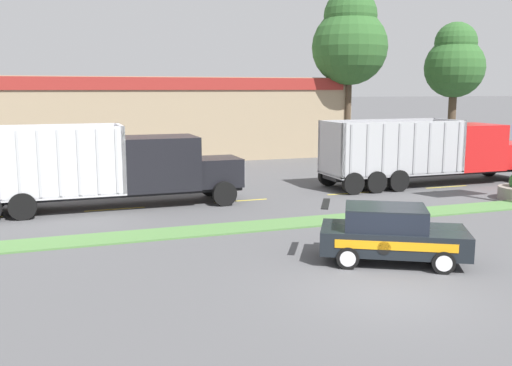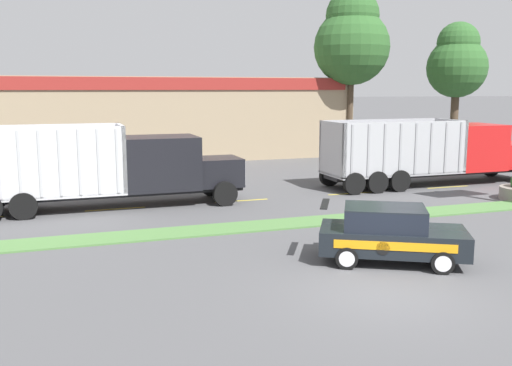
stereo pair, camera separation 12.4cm
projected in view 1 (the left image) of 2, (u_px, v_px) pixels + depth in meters
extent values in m
plane|color=#515154|center=(386.00, 292.00, 13.77)|extent=(600.00, 600.00, 0.00)
cube|color=#517F42|center=(277.00, 224.00, 20.49)|extent=(120.00, 1.49, 0.06)
cube|color=yellow|center=(115.00, 209.00, 23.20)|extent=(2.40, 0.14, 0.01)
cube|color=yellow|center=(241.00, 201.00, 24.96)|extent=(2.40, 0.14, 0.01)
cube|color=yellow|center=(350.00, 193.00, 26.72)|extent=(2.40, 0.14, 0.01)
cube|color=yellow|center=(446.00, 187.00, 28.48)|extent=(2.40, 0.14, 0.01)
cube|color=black|center=(432.00, 172.00, 29.23)|extent=(11.75, 1.42, 0.18)
cube|color=red|center=(507.00, 155.00, 30.66)|extent=(2.28, 2.12, 1.28)
cube|color=red|center=(470.00, 147.00, 29.77)|extent=(2.67, 2.59, 2.33)
cube|color=black|center=(491.00, 138.00, 30.14)|extent=(0.04, 2.20, 1.05)
cylinder|color=silver|center=(459.00, 136.00, 28.41)|extent=(0.14, 0.14, 1.34)
cube|color=#ADADB2|center=(391.00, 172.00, 28.40)|extent=(6.80, 2.59, 0.12)
cube|color=#ADADB2|center=(448.00, 144.00, 29.28)|extent=(0.16, 2.59, 2.55)
cube|color=#ADADB2|center=(331.00, 149.00, 27.11)|extent=(0.16, 2.59, 2.55)
cube|color=#ADADB2|center=(406.00, 149.00, 27.06)|extent=(6.80, 0.16, 2.55)
cube|color=#ADADB2|center=(379.00, 144.00, 29.33)|extent=(6.80, 0.16, 2.55)
cube|color=#99999E|center=(351.00, 151.00, 26.00)|extent=(0.10, 0.04, 2.42)
cube|color=#99999E|center=(367.00, 150.00, 26.28)|extent=(0.10, 0.04, 2.42)
cube|color=#99999E|center=(384.00, 150.00, 26.55)|extent=(0.10, 0.04, 2.42)
cube|color=#99999E|center=(399.00, 149.00, 26.83)|extent=(0.10, 0.04, 2.42)
cube|color=#99999E|center=(415.00, 149.00, 27.11)|extent=(0.10, 0.04, 2.42)
cube|color=#99999E|center=(430.00, 148.00, 27.39)|extent=(0.10, 0.04, 2.42)
cube|color=#99999E|center=(444.00, 147.00, 27.66)|extent=(0.10, 0.04, 2.42)
cube|color=#99999E|center=(459.00, 147.00, 27.94)|extent=(0.10, 0.04, 2.42)
cylinder|color=black|center=(489.00, 167.00, 31.98)|extent=(1.04, 0.30, 1.04)
cylinder|color=black|center=(353.00, 183.00, 26.34)|extent=(1.04, 0.30, 1.04)
cylinder|color=black|center=(328.00, 176.00, 28.72)|extent=(1.04, 0.30, 1.04)
cylinder|color=black|center=(376.00, 182.00, 26.74)|extent=(1.04, 0.30, 1.04)
cylinder|color=black|center=(350.00, 174.00, 29.11)|extent=(1.04, 0.30, 1.04)
cylinder|color=black|center=(399.00, 181.00, 27.14)|extent=(1.04, 0.30, 1.04)
cylinder|color=black|center=(371.00, 173.00, 29.51)|extent=(1.04, 0.30, 1.04)
cube|color=black|center=(115.00, 193.00, 23.47)|extent=(10.60, 1.31, 0.18)
cube|color=black|center=(217.00, 171.00, 24.77)|extent=(1.91, 1.96, 1.21)
cube|color=#B7B7BC|center=(238.00, 170.00, 25.09)|extent=(0.06, 1.67, 1.03)
cube|color=black|center=(160.00, 163.00, 23.89)|extent=(3.04, 2.39, 2.20)
cube|color=black|center=(195.00, 152.00, 24.33)|extent=(0.04, 2.03, 0.99)
cylinder|color=silver|center=(122.00, 148.00, 22.51)|extent=(0.14, 0.14, 1.51)
cube|color=silver|center=(51.00, 193.00, 22.64)|extent=(5.66, 2.39, 0.12)
cube|color=silver|center=(121.00, 157.00, 23.32)|extent=(0.16, 2.39, 2.66)
cube|color=silver|center=(49.00, 163.00, 21.38)|extent=(5.66, 0.16, 2.66)
cube|color=silver|center=(50.00, 157.00, 23.46)|extent=(5.66, 0.16, 2.66)
cube|color=#BCBCC1|center=(19.00, 165.00, 20.94)|extent=(0.10, 0.04, 2.53)
cube|color=#BCBCC1|center=(39.00, 164.00, 21.18)|extent=(0.10, 0.04, 2.53)
cube|color=#BCBCC1|center=(59.00, 163.00, 21.41)|extent=(0.10, 0.04, 2.53)
cube|color=#BCBCC1|center=(79.00, 162.00, 21.64)|extent=(0.10, 0.04, 2.53)
cube|color=#BCBCC1|center=(98.00, 162.00, 21.87)|extent=(0.10, 0.04, 2.53)
cube|color=#BCBCC1|center=(117.00, 161.00, 22.10)|extent=(0.10, 0.04, 2.53)
cylinder|color=black|center=(225.00, 194.00, 23.81)|extent=(1.02, 0.30, 1.02)
cylinder|color=black|center=(210.00, 185.00, 25.99)|extent=(1.02, 0.30, 1.02)
cylinder|color=black|center=(22.00, 206.00, 21.25)|extent=(1.02, 0.30, 1.02)
cylinder|color=black|center=(25.00, 195.00, 23.44)|extent=(1.02, 0.30, 1.02)
cube|color=black|center=(393.00, 240.00, 16.07)|extent=(4.42, 3.56, 0.67)
cube|color=black|center=(385.00, 218.00, 16.01)|extent=(2.72, 2.49, 0.58)
cube|color=black|center=(386.00, 207.00, 15.96)|extent=(2.72, 2.49, 0.04)
cube|color=black|center=(326.00, 204.00, 16.23)|extent=(0.89, 1.39, 0.03)
cube|color=orange|center=(396.00, 246.00, 15.16)|extent=(2.83, 1.57, 0.23)
cylinder|color=black|center=(384.00, 248.00, 15.22)|extent=(0.32, 0.18, 0.37)
cylinder|color=black|center=(443.00, 262.00, 15.07)|extent=(0.64, 0.47, 0.62)
cylinder|color=silver|center=(444.00, 264.00, 14.96)|extent=(0.38, 0.22, 0.43)
cylinder|color=black|center=(434.00, 245.00, 16.78)|extent=(0.64, 0.47, 0.62)
cylinder|color=silver|center=(434.00, 244.00, 16.88)|extent=(0.38, 0.22, 0.43)
cylinder|color=black|center=(348.00, 258.00, 15.48)|extent=(0.64, 0.47, 0.62)
cylinder|color=silver|center=(348.00, 259.00, 15.37)|extent=(0.38, 0.22, 0.43)
cylinder|color=black|center=(348.00, 241.00, 17.19)|extent=(0.64, 0.47, 0.62)
cylinder|color=silver|center=(348.00, 240.00, 17.29)|extent=(0.38, 0.22, 0.43)
cube|color=#9E896B|center=(137.00, 117.00, 41.95)|extent=(28.94, 12.00, 5.62)
cube|color=maroon|center=(149.00, 84.00, 35.93)|extent=(27.49, 0.10, 0.80)
cylinder|color=#473828|center=(452.00, 119.00, 43.21)|extent=(0.59, 0.59, 5.18)
sphere|color=#2D5B28|center=(454.00, 68.00, 42.58)|extent=(4.45, 4.45, 4.45)
sphere|color=#2D5B28|center=(456.00, 43.00, 42.29)|extent=(3.12, 3.12, 3.12)
cylinder|color=#473828|center=(348.00, 113.00, 40.82)|extent=(0.41, 0.41, 6.29)
sphere|color=#2D5B28|center=(350.00, 47.00, 40.07)|extent=(5.33, 5.33, 5.33)
sphere|color=#2D5B28|center=(350.00, 16.00, 39.72)|extent=(3.73, 3.73, 3.73)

